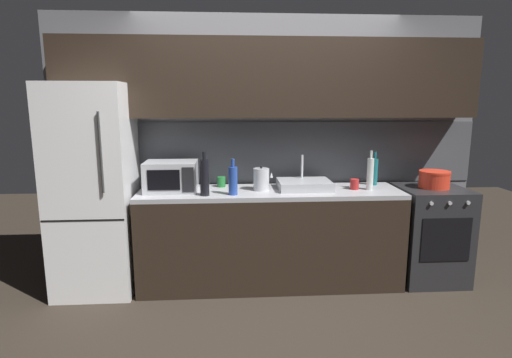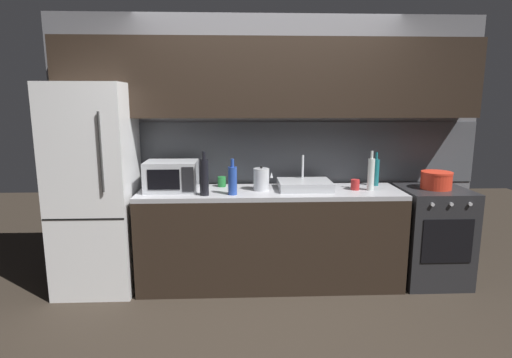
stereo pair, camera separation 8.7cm
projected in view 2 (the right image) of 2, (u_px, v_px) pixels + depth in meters
The scene contains 15 objects.
ground_plane at pixel (279, 335), 3.06m from camera, with size 10.00×10.00×0.00m, color #2D261E.
back_wall at pixel (268, 117), 3.94m from camera, with size 4.13×0.44×2.50m.
counter_run at pixel (270, 237), 3.86m from camera, with size 2.39×0.60×0.90m.
refrigerator at pixel (95, 189), 3.70m from camera, with size 0.68×0.69×1.85m.
oven_range at pixel (431, 235), 3.92m from camera, with size 0.60×0.62×0.90m.
microwave at pixel (172, 176), 3.73m from camera, with size 0.46×0.35×0.27m.
sink_basin at pixel (305, 185), 3.81m from camera, with size 0.48×0.38×0.30m.
kettle at pixel (261, 179), 3.76m from camera, with size 0.18×0.14×0.22m.
wine_bottle_blue at pixel (233, 180), 3.57m from camera, with size 0.08×0.08×0.31m.
wine_bottle_clear at pixel (371, 174), 3.74m from camera, with size 0.06×0.06×0.36m.
wine_bottle_dark at pixel (204, 177), 3.54m from camera, with size 0.08×0.08×0.38m.
wine_bottle_teal at pixel (376, 172), 3.96m from camera, with size 0.06×0.06×0.32m.
mug_red at pixel (355, 185), 3.78m from camera, with size 0.08×0.08×0.10m, color #A82323.
mug_green at pixel (222, 182), 3.92m from camera, with size 0.08×0.08×0.10m, color #1E6B2D.
cooking_pot at pixel (436, 180), 3.82m from camera, with size 0.28×0.28×0.16m.
Camera 2 is at (-0.29, -2.78, 1.70)m, focal length 29.05 mm.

